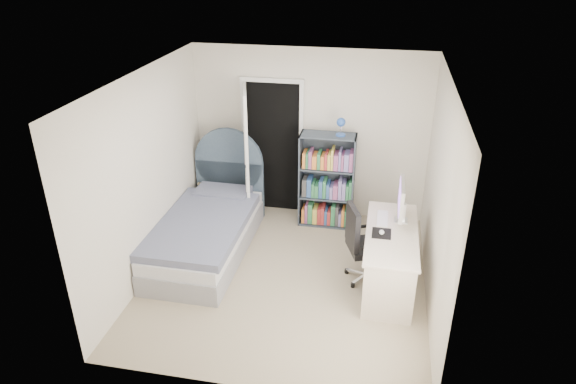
% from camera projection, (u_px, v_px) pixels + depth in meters
% --- Properties ---
extents(room_shell, '(3.50, 3.70, 2.60)m').
position_uv_depth(room_shell, '(286.00, 187.00, 5.87)').
color(room_shell, gray).
rests_on(room_shell, ground).
extents(door, '(0.92, 0.81, 2.06)m').
position_uv_depth(door, '(256.00, 152.00, 7.43)').
color(door, black).
rests_on(door, ground).
extents(bed, '(1.09, 2.26, 1.38)m').
position_uv_depth(bed, '(208.00, 228.00, 6.89)').
color(bed, gray).
rests_on(bed, ground).
extents(nightstand, '(0.40, 0.40, 0.59)m').
position_uv_depth(nightstand, '(214.00, 186.00, 7.90)').
color(nightstand, tan).
rests_on(nightstand, ground).
extents(floor_lamp, '(0.19, 0.19, 1.34)m').
position_uv_depth(floor_lamp, '(245.00, 181.00, 7.70)').
color(floor_lamp, silver).
rests_on(floor_lamp, ground).
extents(bookcase, '(0.78, 0.33, 1.65)m').
position_uv_depth(bookcase, '(327.00, 185.00, 7.37)').
color(bookcase, '#38414D').
rests_on(bookcase, ground).
extents(desk, '(0.60, 1.50, 1.23)m').
position_uv_depth(desk, '(390.00, 256.00, 6.13)').
color(desk, beige).
rests_on(desk, ground).
extents(office_chair, '(0.58, 0.58, 1.01)m').
position_uv_depth(office_chair, '(362.00, 241.00, 6.14)').
color(office_chair, silver).
rests_on(office_chair, ground).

